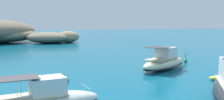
% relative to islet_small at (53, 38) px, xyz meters
% --- Properties ---
extents(islet_small, '(18.07, 15.13, 3.33)m').
position_rel_islet_small_xyz_m(islet_small, '(0.00, 0.00, 0.00)').
color(islet_small, '#84755B').
rests_on(islet_small, ground).
extents(motorboat_cream, '(9.06, 6.35, 2.76)m').
position_rel_islet_small_xyz_m(motorboat_cream, '(3.71, -47.77, -0.53)').
color(motorboat_cream, beige).
rests_on(motorboat_cream, ground).
extents(dinghy_tender, '(2.86, 1.88, 0.58)m').
position_rel_islet_small_xyz_m(dinghy_tender, '(5.30, -54.90, -1.18)').
color(dinghy_tender, yellow).
rests_on(dinghy_tender, ground).
extents(channel_buoy, '(0.56, 0.56, 1.48)m').
position_rel_islet_small_xyz_m(channel_buoy, '(9.31, -44.95, -1.07)').
color(channel_buoy, green).
rests_on(channel_buoy, ground).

